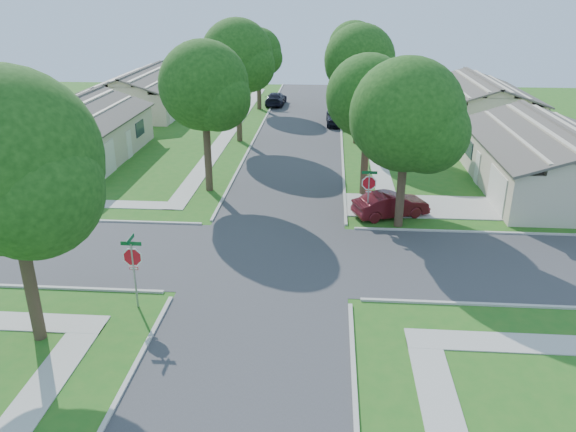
% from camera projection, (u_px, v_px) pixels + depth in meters
% --- Properties ---
extents(ground, '(100.00, 100.00, 0.00)m').
position_uv_depth(ground, '(270.00, 257.00, 25.95)').
color(ground, '#225F1A').
rests_on(ground, ground).
extents(road_ns, '(7.00, 100.00, 0.02)m').
position_uv_depth(road_ns, '(270.00, 257.00, 25.95)').
color(road_ns, '#333335').
rests_on(road_ns, ground).
extents(sidewalk_ne, '(1.20, 40.00, 0.04)m').
position_uv_depth(sidewalk_ne, '(370.00, 129.00, 49.52)').
color(sidewalk_ne, '#9E9B91').
rests_on(sidewalk_ne, ground).
extents(sidewalk_nw, '(1.20, 40.00, 0.04)m').
position_uv_depth(sidewalk_nw, '(233.00, 126.00, 50.38)').
color(sidewalk_nw, '#9E9B91').
rests_on(sidewalk_nw, ground).
extents(driveway, '(8.80, 3.60, 0.05)m').
position_uv_depth(driveway, '(421.00, 206.00, 31.94)').
color(driveway, '#9E9B91').
rests_on(driveway, ground).
extents(stop_sign_sw, '(1.05, 0.80, 2.98)m').
position_uv_depth(stop_sign_sw, '(133.00, 260.00, 21.17)').
color(stop_sign_sw, gray).
rests_on(stop_sign_sw, ground).
extents(stop_sign_ne, '(1.05, 0.80, 2.98)m').
position_uv_depth(stop_sign_ne, '(369.00, 185.00, 29.19)').
color(stop_sign_ne, gray).
rests_on(stop_sign_ne, ground).
extents(tree_e_near, '(4.97, 4.80, 8.28)m').
position_uv_depth(tree_e_near, '(369.00, 100.00, 31.80)').
color(tree_e_near, '#38281C').
rests_on(tree_e_near, ground).
extents(tree_e_mid, '(5.59, 5.40, 9.21)m').
position_uv_depth(tree_e_mid, '(360.00, 63.00, 42.65)').
color(tree_e_mid, '#38281C').
rests_on(tree_e_mid, ground).
extents(tree_e_far, '(5.17, 5.00, 8.72)m').
position_uv_depth(tree_e_far, '(354.00, 49.00, 54.76)').
color(tree_e_far, '#38281C').
rests_on(tree_e_far, ground).
extents(tree_w_near, '(5.38, 5.20, 8.97)m').
position_uv_depth(tree_w_near, '(205.00, 90.00, 32.28)').
color(tree_w_near, '#38281C').
rests_on(tree_w_near, ground).
extents(tree_w_mid, '(5.80, 5.60, 9.56)m').
position_uv_depth(tree_w_mid, '(238.00, 59.00, 43.22)').
color(tree_w_mid, '#38281C').
rests_on(tree_w_mid, ground).
extents(tree_w_far, '(4.76, 4.60, 8.04)m').
position_uv_depth(tree_w_far, '(259.00, 54.00, 55.60)').
color(tree_w_far, '#38281C').
rests_on(tree_w_far, ground).
extents(tree_sw_corner, '(6.21, 6.00, 9.55)m').
position_uv_depth(tree_sw_corner, '(10.00, 169.00, 17.65)').
color(tree_sw_corner, '#38281C').
rests_on(tree_sw_corner, ground).
extents(tree_ne_corner, '(5.80, 5.60, 8.66)m').
position_uv_depth(tree_ne_corner, '(408.00, 120.00, 27.28)').
color(tree_ne_corner, '#38281C').
rests_on(tree_ne_corner, ground).
extents(house_ne_near, '(8.42, 13.60, 4.23)m').
position_uv_depth(house_ne_near, '(548.00, 164.00, 34.41)').
color(house_ne_near, '#B9AC92').
rests_on(house_ne_near, ground).
extents(house_ne_far, '(8.42, 13.60, 4.23)m').
position_uv_depth(house_ne_far, '(478.00, 107.00, 51.03)').
color(house_ne_far, '#B9AC92').
rests_on(house_ne_far, ground).
extents(house_nw_near, '(8.42, 13.60, 4.23)m').
position_uv_depth(house_nw_near, '(71.00, 138.00, 40.34)').
color(house_nw_near, '#B9AC92').
rests_on(house_nw_near, ground).
extents(house_nw_far, '(8.42, 13.60, 4.23)m').
position_uv_depth(house_nw_far, '(145.00, 96.00, 56.04)').
color(house_nw_far, '#B9AC92').
rests_on(house_nw_far, ground).
extents(car_driveway, '(4.35, 2.84, 1.35)m').
position_uv_depth(car_driveway, '(391.00, 205.00, 30.35)').
color(car_driveway, '#541116').
rests_on(car_driveway, ground).
extents(car_curb_east, '(2.04, 4.81, 1.62)m').
position_uv_depth(car_curb_east, '(337.00, 115.00, 50.99)').
color(car_curb_east, black).
rests_on(car_curb_east, ground).
extents(car_curb_west, '(2.11, 4.70, 1.34)m').
position_uv_depth(car_curb_west, '(276.00, 99.00, 59.39)').
color(car_curb_west, black).
rests_on(car_curb_west, ground).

